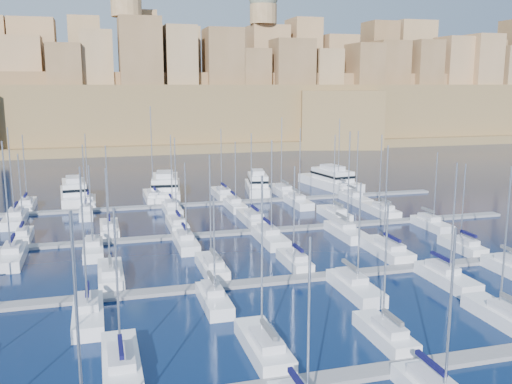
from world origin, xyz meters
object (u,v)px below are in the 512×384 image
object	(u,v)px
sailboat_2	(264,346)
motor_yacht_c	(257,185)
sailboat_4	(503,316)
motor_yacht_b	(165,187)
motor_yacht_a	(74,193)
motor_yacht_d	(331,180)

from	to	relation	value
sailboat_2	motor_yacht_c	bearing A→B (deg)	74.59
sailboat_4	motor_yacht_b	bearing A→B (deg)	107.96
motor_yacht_a	motor_yacht_c	world-z (taller)	same
sailboat_2	motor_yacht_d	size ratio (longest dim) A/B	0.80
sailboat_2	motor_yacht_a	size ratio (longest dim) A/B	0.92
motor_yacht_a	motor_yacht_c	distance (m)	36.07
motor_yacht_a	motor_yacht_c	bearing A→B (deg)	-1.82
sailboat_4	motor_yacht_d	xyz separation A→B (m)	(12.61, 70.91, 0.97)
sailboat_4	motor_yacht_c	distance (m)	68.93
sailboat_4	motor_yacht_b	world-z (taller)	sailboat_4
motor_yacht_b	motor_yacht_c	xyz separation A→B (m)	(18.60, -2.67, 0.00)
motor_yacht_a	motor_yacht_d	distance (m)	53.24
sailboat_2	motor_yacht_a	xyz separation A→B (m)	(-17.13, 69.82, 0.97)
sailboat_4	motor_yacht_b	xyz separation A→B (m)	(-23.16, 71.44, 0.97)
sailboat_2	motor_yacht_b	size ratio (longest dim) A/B	0.76
sailboat_2	motor_yacht_c	distance (m)	71.24
motor_yacht_d	motor_yacht_c	bearing A→B (deg)	-172.89
motor_yacht_a	sailboat_4	bearing A→B (deg)	-59.85
motor_yacht_a	motor_yacht_d	world-z (taller)	same
motor_yacht_b	motor_yacht_c	world-z (taller)	same
sailboat_2	sailboat_4	distance (m)	23.48
sailboat_2	sailboat_4	world-z (taller)	sailboat_2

